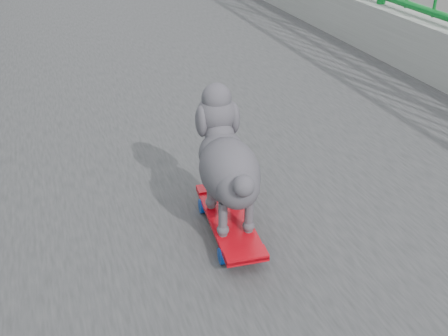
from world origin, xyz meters
The scene contains 4 objects.
footbridge centered at (0.00, 0.00, 5.22)m, with size 3.00×24.00×7.00m.
railing centered at (0.00, 0.00, 7.21)m, with size 3.00×24.00×1.42m.
skateboard centered at (-0.23, -1.63, 7.04)m, with size 0.17×0.45×0.06m.
poodle centered at (-0.23, -1.60, 7.26)m, with size 0.21×0.44×0.37m.
Camera 1 is at (-0.71, -2.94, 8.04)m, focal length 42.00 mm.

